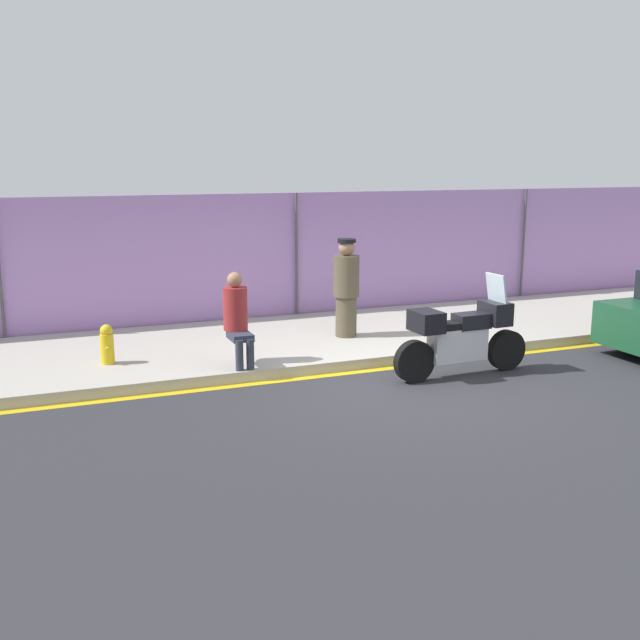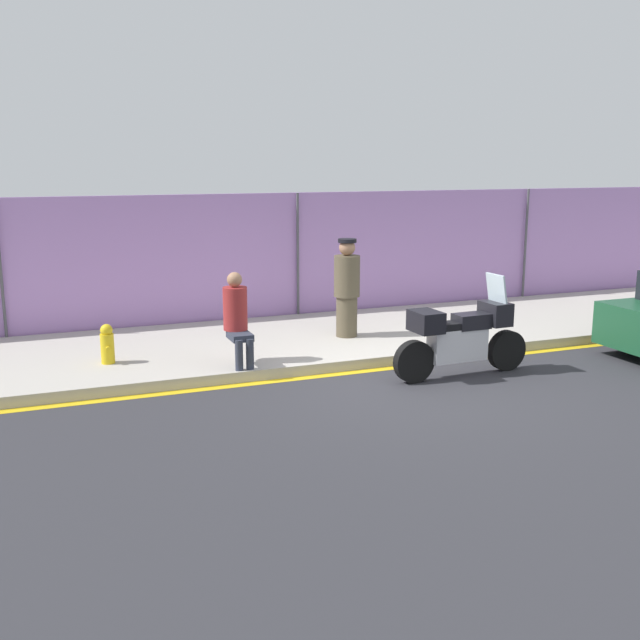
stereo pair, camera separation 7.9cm
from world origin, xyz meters
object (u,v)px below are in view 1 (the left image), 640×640
Objects in this scene: fire_hydrant at (107,344)px; officer_standing at (346,288)px; person_seated_on_curb at (237,314)px; motorcycle at (461,336)px.

officer_standing is at bearing 4.33° from fire_hydrant.
person_seated_on_curb reaches higher than fire_hydrant.
motorcycle is at bearing -23.83° from person_seated_on_curb.
officer_standing is at bearing 106.62° from motorcycle.
person_seated_on_curb is at bearing -155.30° from officer_standing.
officer_standing is 2.43m from person_seated_on_curb.
person_seated_on_curb is 2.29× the size of fire_hydrant.
fire_hydrant is (-4.00, -0.30, -0.55)m from officer_standing.
officer_standing is 2.81× the size of fire_hydrant.
fire_hydrant is (-4.79, 2.04, -0.15)m from motorcycle.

